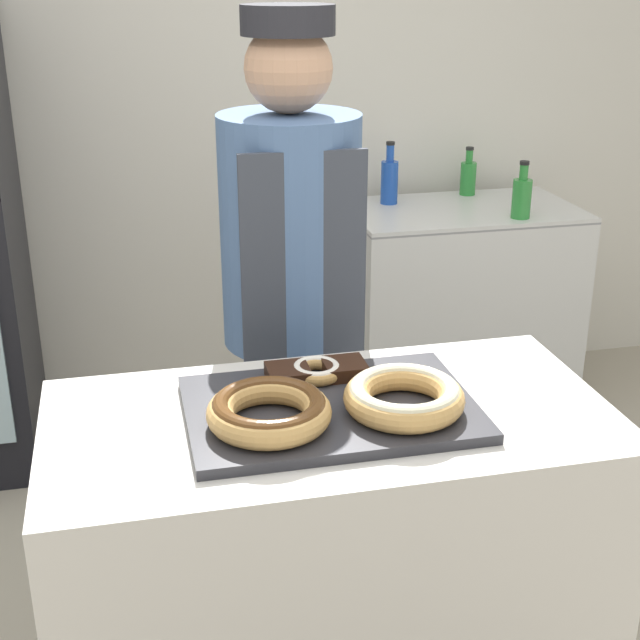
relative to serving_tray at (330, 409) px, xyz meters
The scene contains 13 objects.
wall_back 2.17m from the serving_tray, 90.00° to the left, with size 8.00×0.06×2.70m.
display_counter 0.48m from the serving_tray, ahead, with size 1.23×0.62×0.94m.
serving_tray is the anchor object (origin of this frame).
donut_chocolate_glaze 0.16m from the serving_tray, 156.30° to the right, with size 0.26×0.26×0.06m.
donut_light_glaze 0.16m from the serving_tray, 23.70° to the right, with size 0.26×0.26×0.06m.
donut_mini_center 0.14m from the serving_tray, 90.00° to the left, with size 0.12×0.12×0.03m.
brownie_back_left 0.15m from the serving_tray, 115.97° to the left, with size 0.10×0.10×0.03m.
brownie_back_right 0.15m from the serving_tray, 64.03° to the left, with size 0.10×0.10×0.03m.
baker_person 0.63m from the serving_tray, 86.28° to the left, with size 0.38×0.38×1.75m.
chest_freezer 2.06m from the serving_tray, 60.29° to the left, with size 0.96×0.57×0.90m.
bottle_blue 2.01m from the serving_tray, 69.28° to the left, with size 0.07×0.07×0.26m.
bottle_green 2.24m from the serving_tray, 60.70° to the left, with size 0.07×0.07×0.21m.
bottle_green_b 1.92m from the serving_tray, 53.05° to the left, with size 0.08×0.08×0.23m.
Camera 1 is at (-0.41, -1.67, 1.84)m, focal length 50.00 mm.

